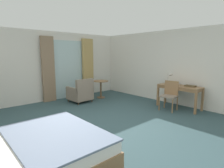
# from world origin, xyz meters

# --- Properties ---
(ground) EXTENTS (6.86, 7.48, 0.10)m
(ground) POSITION_xyz_m (0.00, 0.00, -0.05)
(ground) COLOR #334C51
(wall_back) EXTENTS (6.46, 0.12, 2.59)m
(wall_back) POSITION_xyz_m (0.00, 3.48, 1.30)
(wall_back) COLOR silver
(wall_back) RESTS_ON ground
(wall_right) EXTENTS (0.12, 7.08, 2.59)m
(wall_right) POSITION_xyz_m (3.17, 0.00, 1.30)
(wall_right) COLOR silver
(wall_right) RESTS_ON ground
(balcony_glass_door) EXTENTS (1.31, 0.02, 2.28)m
(balcony_glass_door) POSITION_xyz_m (0.83, 3.40, 1.14)
(balcony_glass_door) COLOR silver
(balcony_glass_door) RESTS_ON ground
(curtain_panel_left) EXTENTS (0.47, 0.10, 2.39)m
(curtain_panel_left) POSITION_xyz_m (-0.05, 3.30, 1.20)
(curtain_panel_left) COLOR #897056
(curtain_panel_left) RESTS_ON ground
(curtain_panel_right) EXTENTS (0.51, 0.10, 2.39)m
(curtain_panel_right) POSITION_xyz_m (1.70, 3.30, 1.20)
(curtain_panel_right) COLOR tan
(curtain_panel_right) RESTS_ON ground
(bed) EXTENTS (2.07, 1.85, 1.03)m
(bed) POSITION_xyz_m (-2.02, -0.57, 0.27)
(bed) COLOR olive
(bed) RESTS_ON ground
(writing_desk) EXTENTS (0.53, 1.36, 0.75)m
(writing_desk) POSITION_xyz_m (2.73, -0.39, 0.65)
(writing_desk) COLOR olive
(writing_desk) RESTS_ON ground
(desk_chair) EXTENTS (0.48, 0.52, 0.92)m
(desk_chair) POSITION_xyz_m (2.33, -0.29, 0.52)
(desk_chair) COLOR gray
(desk_chair) RESTS_ON ground
(desk_lamp) EXTENTS (0.23, 0.30, 0.48)m
(desk_lamp) POSITION_xyz_m (2.59, -0.11, 1.06)
(desk_lamp) COLOR #B7B2A8
(desk_lamp) RESTS_ON writing_desk
(closed_book) EXTENTS (0.22, 0.33, 0.04)m
(closed_book) POSITION_xyz_m (2.83, -0.69, 0.77)
(closed_book) COLOR brown
(closed_book) RESTS_ON writing_desk
(armchair_by_window) EXTENTS (0.75, 0.80, 0.88)m
(armchair_by_window) POSITION_xyz_m (0.75, 2.41, 0.35)
(armchair_by_window) COLOR gray
(armchair_by_window) RESTS_ON ground
(round_cafe_table) EXTENTS (0.61, 0.61, 0.70)m
(round_cafe_table) POSITION_xyz_m (1.73, 2.46, 0.51)
(round_cafe_table) COLOR olive
(round_cafe_table) RESTS_ON ground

